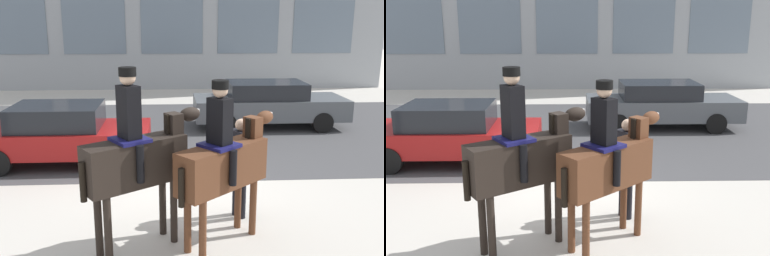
# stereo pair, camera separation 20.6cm
# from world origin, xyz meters

# --- Properties ---
(ground_plane) EXTENTS (80.00, 80.00, 0.00)m
(ground_plane) POSITION_xyz_m (0.00, 0.00, 0.00)
(ground_plane) COLOR beige
(road_surface) EXTENTS (20.68, 8.50, 0.01)m
(road_surface) POSITION_xyz_m (0.00, 4.75, 0.00)
(road_surface) COLOR #444447
(road_surface) RESTS_ON ground_plane
(mounted_horse_lead) EXTENTS (1.75, 1.32, 2.70)m
(mounted_horse_lead) POSITION_xyz_m (-0.63, -2.10, 1.41)
(mounted_horse_lead) COLOR black
(mounted_horse_lead) RESTS_ON ground_plane
(mounted_horse_companion) EXTENTS (1.67, 1.49, 2.50)m
(mounted_horse_companion) POSITION_xyz_m (0.63, -2.00, 1.30)
(mounted_horse_companion) COLOR #59331E
(mounted_horse_companion) RESTS_ON ground_plane
(pedestrian_bystander) EXTENTS (0.73, 0.76, 1.73)m
(pedestrian_bystander) POSITION_xyz_m (1.00, -1.15, 1.03)
(pedestrian_bystander) COLOR black
(pedestrian_bystander) RESTS_ON ground_plane
(street_car_near_lane) EXTENTS (4.02, 1.82, 1.41)m
(street_car_near_lane) POSITION_xyz_m (-2.69, 1.91, 0.73)
(street_car_near_lane) COLOR maroon
(street_car_near_lane) RESTS_ON ground_plane
(street_car_far_lane) EXTENTS (4.69, 1.87, 1.43)m
(street_car_far_lane) POSITION_xyz_m (2.94, 5.18, 0.75)
(street_car_far_lane) COLOR #51565B
(street_car_far_lane) RESTS_ON ground_plane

